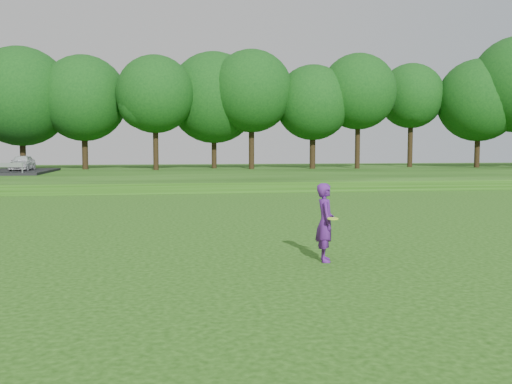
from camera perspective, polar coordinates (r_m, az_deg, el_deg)
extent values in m
plane|color=#173D0B|center=(13.31, 4.51, -6.94)|extent=(140.00, 140.00, 0.00)
cube|color=#173D0B|center=(46.84, -5.09, 1.75)|extent=(130.00, 30.00, 0.60)
cube|color=gray|center=(32.93, -3.51, 0.04)|extent=(130.00, 1.60, 0.04)
imported|color=silver|center=(47.00, -22.33, 2.74)|extent=(1.42, 3.52, 1.20)
imported|color=#551B7C|center=(13.25, 6.94, -3.03)|extent=(0.53, 0.72, 1.81)
cylinder|color=#B8FC27|center=(12.88, 7.70, -2.65)|extent=(0.25, 0.25, 0.04)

